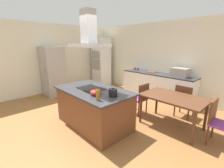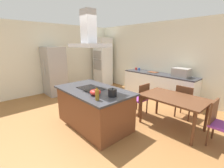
% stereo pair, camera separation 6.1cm
% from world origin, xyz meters
% --- Properties ---
extents(ground, '(16.00, 16.00, 0.00)m').
position_xyz_m(ground, '(0.00, 1.50, 0.00)').
color(ground, '#936033').
extents(wall_back, '(7.20, 0.10, 2.70)m').
position_xyz_m(wall_back, '(0.00, 3.25, 1.35)').
color(wall_back, silver).
rests_on(wall_back, ground).
extents(wall_left, '(0.10, 8.80, 2.70)m').
position_xyz_m(wall_left, '(-3.45, 1.00, 1.35)').
color(wall_left, silver).
rests_on(wall_left, ground).
extents(kitchen_island, '(1.88, 1.09, 0.90)m').
position_xyz_m(kitchen_island, '(0.00, 0.00, 0.45)').
color(kitchen_island, brown).
rests_on(kitchen_island, ground).
extents(cooktop, '(0.60, 0.44, 0.01)m').
position_xyz_m(cooktop, '(-0.10, 0.00, 0.91)').
color(cooktop, black).
rests_on(cooktop, kitchen_island).
extents(tea_kettle, '(0.23, 0.17, 0.18)m').
position_xyz_m(tea_kettle, '(0.67, 0.00, 0.98)').
color(tea_kettle, black).
rests_on(tea_kettle, kitchen_island).
extents(olive_oil_bottle, '(0.08, 0.08, 0.26)m').
position_xyz_m(olive_oil_bottle, '(0.63, -0.35, 1.01)').
color(olive_oil_bottle, olive).
rests_on(olive_oil_bottle, kitchen_island).
extents(mixing_bowl, '(0.23, 0.23, 0.13)m').
position_xyz_m(mixing_bowl, '(0.37, -0.20, 0.96)').
color(mixing_bowl, red).
rests_on(mixing_bowl, kitchen_island).
extents(back_counter, '(2.67, 0.62, 0.90)m').
position_xyz_m(back_counter, '(-0.04, 2.88, 0.45)').
color(back_counter, white).
rests_on(back_counter, ground).
extents(countertop_microwave, '(0.50, 0.38, 0.28)m').
position_xyz_m(countertop_microwave, '(0.75, 2.88, 1.04)').
color(countertop_microwave, '#9E9993').
rests_on(countertop_microwave, back_counter).
extents(coffee_mug_red, '(0.08, 0.08, 0.09)m').
position_xyz_m(coffee_mug_red, '(-1.11, 2.95, 0.95)').
color(coffee_mug_red, red).
rests_on(coffee_mug_red, back_counter).
extents(coffee_mug_blue, '(0.08, 0.08, 0.09)m').
position_xyz_m(coffee_mug_blue, '(-0.97, 2.95, 0.95)').
color(coffee_mug_blue, '#2D56B2').
rests_on(coffee_mug_blue, back_counter).
extents(cutting_board, '(0.34, 0.24, 0.02)m').
position_xyz_m(cutting_board, '(-0.31, 2.93, 0.91)').
color(cutting_board, brown).
rests_on(cutting_board, back_counter).
extents(wall_oven_stack, '(0.70, 0.66, 2.20)m').
position_xyz_m(wall_oven_stack, '(-2.90, 2.65, 1.10)').
color(wall_oven_stack, white).
rests_on(wall_oven_stack, ground).
extents(refrigerator, '(0.80, 0.73, 1.82)m').
position_xyz_m(refrigerator, '(-2.98, 0.32, 0.91)').
color(refrigerator, '#9E9993').
rests_on(refrigerator, ground).
extents(dining_table, '(1.40, 0.90, 0.75)m').
position_xyz_m(dining_table, '(1.32, 1.30, 0.67)').
color(dining_table, '#59331E').
rests_on(dining_table, ground).
extents(chair_at_right_end, '(0.42, 0.42, 0.89)m').
position_xyz_m(chair_at_right_end, '(2.23, 1.30, 0.51)').
color(chair_at_right_end, purple).
rests_on(chair_at_right_end, ground).
extents(chair_facing_back_wall, '(0.42, 0.42, 0.89)m').
position_xyz_m(chair_facing_back_wall, '(1.32, 1.96, 0.51)').
color(chair_facing_back_wall, purple).
rests_on(chair_facing_back_wall, ground).
extents(chair_at_left_end, '(0.42, 0.42, 0.89)m').
position_xyz_m(chair_at_left_end, '(0.40, 1.30, 0.51)').
color(chair_at_left_end, purple).
rests_on(chair_at_left_end, ground).
extents(range_hood, '(0.90, 0.55, 0.78)m').
position_xyz_m(range_hood, '(-0.10, 0.00, 2.10)').
color(range_hood, '#ADADB2').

